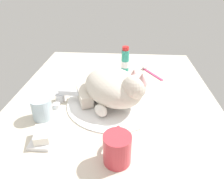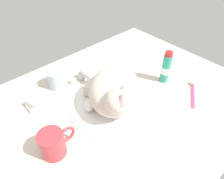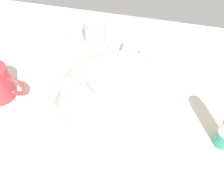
{
  "view_description": "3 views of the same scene",
  "coord_description": "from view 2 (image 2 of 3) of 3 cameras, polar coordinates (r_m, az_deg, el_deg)",
  "views": [
    {
      "loc": [
        -66.33,
        -4.4,
        45.06
      ],
      "look_at": [
        -0.28,
        0.49,
        6.2
      ],
      "focal_mm": 32.59,
      "sensor_mm": 36.0,
      "label": 1
    },
    {
      "loc": [
        -37.54,
        -39.68,
        56.14
      ],
      "look_at": [
        -1.18,
        0.34,
        7.76
      ],
      "focal_mm": 32.18,
      "sensor_mm": 36.0,
      "label": 2
    },
    {
      "loc": [
        8.68,
        -35.11,
        47.16
      ],
      "look_at": [
        -0.28,
        1.76,
        4.36
      ],
      "focal_mm": 38.77,
      "sensor_mm": 36.0,
      "label": 3
    }
  ],
  "objects": [
    {
      "name": "ground_plane",
      "position": [
        0.79,
        0.8,
        -4.73
      ],
      "size": [
        110.0,
        82.5,
        3.0
      ],
      "primitive_type": "cube",
      "color": "beige"
    },
    {
      "name": "toothbrush",
      "position": [
        0.89,
        22.01,
        -0.77
      ],
      "size": [
        13.9,
        9.31,
        1.6
      ],
      "color": "#D83F72",
      "rests_on": "ground_plane"
    },
    {
      "name": "sink_basin",
      "position": [
        0.78,
        0.81,
        -3.73
      ],
      "size": [
        36.03,
        36.03,
        0.93
      ],
      "primitive_type": "cylinder",
      "color": "white",
      "rests_on": "ground_plane"
    },
    {
      "name": "toothpaste_bottle",
      "position": [
        0.88,
        15.08,
        5.95
      ],
      "size": [
        3.72,
        3.72,
        14.49
      ],
      "color": "teal",
      "rests_on": "ground_plane"
    },
    {
      "name": "soap_bar",
      "position": [
        0.82,
        -20.58,
        -2.52
      ],
      "size": [
        7.94,
        6.12,
        2.58
      ],
      "primitive_type": "cube",
      "rotation": [
        0.0,
        0.0,
        0.28
      ],
      "color": "white",
      "rests_on": "soap_dish"
    },
    {
      "name": "soap_dish",
      "position": [
        0.83,
        -20.28,
        -3.46
      ],
      "size": [
        9.0,
        6.4,
        1.2
      ],
      "primitive_type": "cube",
      "color": "white",
      "rests_on": "ground_plane"
    },
    {
      "name": "cat",
      "position": [
        0.72,
        0.67,
        -0.37
      ],
      "size": [
        31.45,
        31.1,
        15.41
      ],
      "color": "beige",
      "rests_on": "sink_basin"
    },
    {
      "name": "coffee_mug",
      "position": [
        0.64,
        -16.35,
        -14.46
      ],
      "size": [
        11.68,
        7.5,
        8.85
      ],
      "color": "#C63842",
      "rests_on": "ground_plane"
    },
    {
      "name": "rinse_cup",
      "position": [
        0.87,
        -15.56,
        2.89
      ],
      "size": [
        6.89,
        6.89,
        7.66
      ],
      "color": "silver",
      "rests_on": "ground_plane"
    },
    {
      "name": "faucet",
      "position": [
        0.88,
        -7.86,
        3.84
      ],
      "size": [
        12.55,
        11.07,
        5.07
      ],
      "color": "silver",
      "rests_on": "ground_plane"
    }
  ]
}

